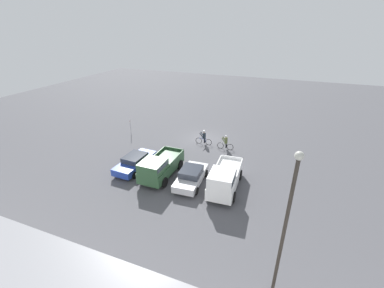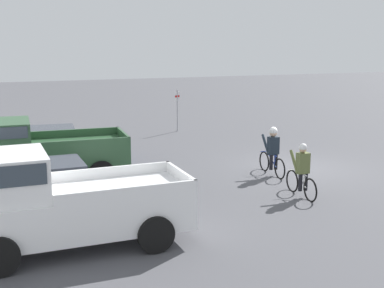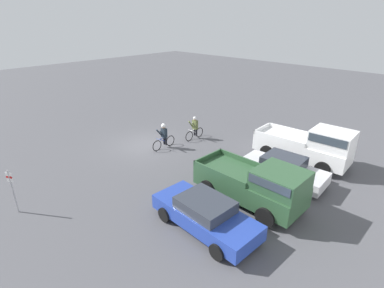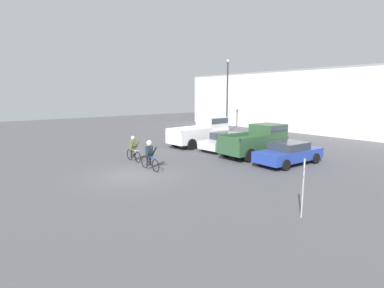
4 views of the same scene
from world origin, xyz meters
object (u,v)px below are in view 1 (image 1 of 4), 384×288
Objects in this scene: pickup_truck_0 at (224,179)px; pickup_truck_1 at (159,166)px; cyclist_1 at (226,142)px; sedan_1 at (135,162)px; lamppost at (286,221)px; cyclist_0 at (204,137)px; sedan_0 at (191,176)px; fire_lane_sign at (130,125)px.

pickup_truck_1 is at bearing 0.68° from pickup_truck_0.
sedan_1 is at bearing 46.03° from cyclist_1.
pickup_truck_1 is at bearing -35.59° from lamppost.
sedan_0 is at bearing 101.14° from cyclist_0.
cyclist_1 is 16.36m from lamppost.
pickup_truck_0 is at bearing 151.97° from fire_lane_sign.
pickup_truck_1 is (5.63, 0.07, -0.07)m from pickup_truck_0.
pickup_truck_1 is 1.08× the size of sedan_1.
cyclist_0 is 1.06× the size of cyclist_1.
lamppost is at bearing 113.09° from cyclist_1.
sedan_0 reaches higher than sedan_1.
cyclist_1 is 0.84× the size of fire_lane_sign.
sedan_0 is 2.52× the size of cyclist_1.
cyclist_0 is at bearing -60.73° from pickup_truck_0.
pickup_truck_1 is at bearing 168.64° from sedan_1.
sedan_1 is 2.25× the size of fire_lane_sign.
pickup_truck_1 is 2.87× the size of cyclist_1.
pickup_truck_1 is 0.64× the size of lamppost.
fire_lane_sign is at bearing -42.99° from pickup_truck_1.
pickup_truck_0 is 2.59× the size of fire_lane_sign.
sedan_0 is at bearing -2.95° from pickup_truck_0.
cyclist_1 is at bearing -76.35° from pickup_truck_0.
fire_lane_sign is 23.08m from lamppost.
sedan_0 is at bearing -175.65° from pickup_truck_1.
sedan_1 is 8.30m from cyclist_0.
cyclist_0 is 9.01m from fire_lane_sign.
pickup_truck_0 reaches higher than pickup_truck_1.
pickup_truck_0 is 2.87m from sedan_0.
fire_lane_sign is (7.67, -7.15, 0.15)m from pickup_truck_1.
sedan_1 is at bearing -3.56° from sedan_0.
sedan_0 is 0.88× the size of pickup_truck_1.
pickup_truck_0 is 9.17m from lamppost.
sedan_0 is 2.13× the size of fire_lane_sign.
fire_lane_sign is at bearing -28.03° from pickup_truck_0.
cyclist_1 is (-6.64, -6.88, 0.11)m from sedan_1.
fire_lane_sign is (13.30, -7.08, 0.08)m from pickup_truck_0.
sedan_1 is at bearing 126.49° from fire_lane_sign.
pickup_truck_1 is 2.70× the size of cyclist_0.
lamppost is (-17.76, 14.37, 3.25)m from fire_lane_sign.
pickup_truck_1 is 12.87m from lamppost.
lamppost is (-10.09, 7.22, 3.40)m from pickup_truck_1.
lamppost is (-7.29, 7.43, 3.83)m from sedan_0.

